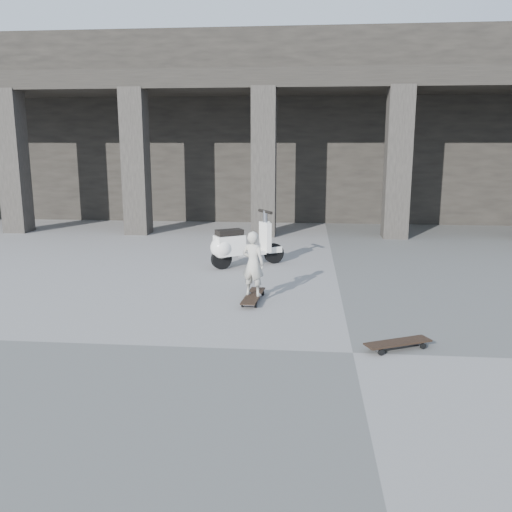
# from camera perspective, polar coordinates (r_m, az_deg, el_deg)

# --- Properties ---
(ground) EXTENTS (90.00, 90.00, 0.00)m
(ground) POSITION_cam_1_polar(r_m,az_deg,el_deg) (6.89, 10.16, -9.99)
(ground) COLOR #525250
(ground) RESTS_ON ground
(colonnade) EXTENTS (28.00, 8.82, 6.00)m
(colonnade) POSITION_cam_1_polar(r_m,az_deg,el_deg) (20.16, 7.27, 13.15)
(colonnade) COLOR black
(colonnade) RESTS_ON ground
(longboard) EXTENTS (0.32, 1.03, 0.10)m
(longboard) POSITION_cam_1_polar(r_m,az_deg,el_deg) (8.86, -0.30, -4.27)
(longboard) COLOR black
(longboard) RESTS_ON ground
(skateboard_spare) EXTENTS (0.88, 0.57, 0.10)m
(skateboard_spare) POSITION_cam_1_polar(r_m,az_deg,el_deg) (7.09, 14.71, -8.88)
(skateboard_spare) COLOR black
(skateboard_spare) RESTS_ON ground
(child) EXTENTS (0.45, 0.38, 1.06)m
(child) POSITION_cam_1_polar(r_m,az_deg,el_deg) (8.73, -0.31, -0.80)
(child) COLOR #BAB7A8
(child) RESTS_ON longboard
(scooter) EXTENTS (1.47, 1.04, 1.16)m
(scooter) POSITION_cam_1_polar(r_m,az_deg,el_deg) (11.16, -2.15, 1.09)
(scooter) COLOR black
(scooter) RESTS_ON ground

